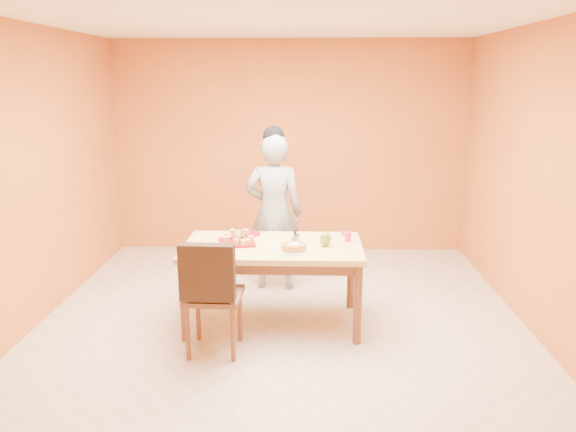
{
  "coord_description": "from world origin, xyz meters",
  "views": [
    {
      "loc": [
        0.23,
        -4.7,
        2.21
      ],
      "look_at": [
        0.06,
        0.3,
        0.99
      ],
      "focal_mm": 35.0,
      "sensor_mm": 36.0,
      "label": 1
    }
  ],
  "objects_px": {
    "dining_table": "(273,255)",
    "sponge_cake": "(294,247)",
    "egg_ornament": "(325,239)",
    "magenta_glass": "(348,237)",
    "pastry_platter": "(237,242)",
    "dining_chair": "(213,293)",
    "checker_tin": "(346,233)",
    "person": "(274,213)",
    "red_dinner_plate": "(249,234)"
  },
  "relations": [
    {
      "from": "person",
      "to": "pastry_platter",
      "type": "height_order",
      "value": "person"
    },
    {
      "from": "dining_chair",
      "to": "checker_tin",
      "type": "relative_size",
      "value": 11.06
    },
    {
      "from": "dining_chair",
      "to": "checker_tin",
      "type": "distance_m",
      "value": 1.49
    },
    {
      "from": "dining_table",
      "to": "sponge_cake",
      "type": "xyz_separation_m",
      "value": [
        0.19,
        -0.19,
        0.13
      ]
    },
    {
      "from": "dining_chair",
      "to": "sponge_cake",
      "type": "relative_size",
      "value": 4.54
    },
    {
      "from": "dining_table",
      "to": "pastry_platter",
      "type": "height_order",
      "value": "pastry_platter"
    },
    {
      "from": "person",
      "to": "egg_ornament",
      "type": "height_order",
      "value": "person"
    },
    {
      "from": "dining_table",
      "to": "person",
      "type": "relative_size",
      "value": 0.96
    },
    {
      "from": "dining_table",
      "to": "sponge_cake",
      "type": "bearing_deg",
      "value": -44.17
    },
    {
      "from": "dining_table",
      "to": "egg_ornament",
      "type": "bearing_deg",
      "value": -3.87
    },
    {
      "from": "egg_ornament",
      "to": "dining_chair",
      "type": "bearing_deg",
      "value": -128.09
    },
    {
      "from": "dining_chair",
      "to": "checker_tin",
      "type": "xyz_separation_m",
      "value": [
        1.13,
        0.92,
        0.26
      ]
    },
    {
      "from": "egg_ornament",
      "to": "checker_tin",
      "type": "xyz_separation_m",
      "value": [
        0.21,
        0.38,
        -0.05
      ]
    },
    {
      "from": "magenta_glass",
      "to": "checker_tin",
      "type": "distance_m",
      "value": 0.22
    },
    {
      "from": "sponge_cake",
      "to": "magenta_glass",
      "type": "relative_size",
      "value": 2.49
    },
    {
      "from": "egg_ornament",
      "to": "magenta_glass",
      "type": "relative_size",
      "value": 1.52
    },
    {
      "from": "person",
      "to": "magenta_glass",
      "type": "relative_size",
      "value": 19.08
    },
    {
      "from": "egg_ornament",
      "to": "magenta_glass",
      "type": "xyz_separation_m",
      "value": [
        0.21,
        0.16,
        -0.02
      ]
    },
    {
      "from": "sponge_cake",
      "to": "checker_tin",
      "type": "height_order",
      "value": "sponge_cake"
    },
    {
      "from": "person",
      "to": "sponge_cake",
      "type": "relative_size",
      "value": 7.65
    },
    {
      "from": "dining_table",
      "to": "red_dinner_plate",
      "type": "height_order",
      "value": "red_dinner_plate"
    },
    {
      "from": "magenta_glass",
      "to": "red_dinner_plate",
      "type": "bearing_deg",
      "value": 167.96
    },
    {
      "from": "dining_table",
      "to": "checker_tin",
      "type": "height_order",
      "value": "checker_tin"
    },
    {
      "from": "red_dinner_plate",
      "to": "magenta_glass",
      "type": "relative_size",
      "value": 2.56
    },
    {
      "from": "pastry_platter",
      "to": "egg_ornament",
      "type": "distance_m",
      "value": 0.8
    },
    {
      "from": "egg_ornament",
      "to": "sponge_cake",
      "type": "bearing_deg",
      "value": -129.54
    },
    {
      "from": "red_dinner_plate",
      "to": "egg_ornament",
      "type": "xyz_separation_m",
      "value": [
        0.72,
        -0.36,
        0.06
      ]
    },
    {
      "from": "person",
      "to": "checker_tin",
      "type": "relative_size",
      "value": 18.65
    },
    {
      "from": "egg_ornament",
      "to": "magenta_glass",
      "type": "height_order",
      "value": "egg_ornament"
    },
    {
      "from": "pastry_platter",
      "to": "egg_ornament",
      "type": "xyz_separation_m",
      "value": [
        0.8,
        -0.06,
        0.06
      ]
    },
    {
      "from": "egg_ornament",
      "to": "pastry_platter",
      "type": "bearing_deg",
      "value": -162.78
    },
    {
      "from": "dining_chair",
      "to": "egg_ornament",
      "type": "xyz_separation_m",
      "value": [
        0.92,
        0.54,
        0.31
      ]
    },
    {
      "from": "magenta_glass",
      "to": "person",
      "type": "bearing_deg",
      "value": 132.1
    },
    {
      "from": "magenta_glass",
      "to": "pastry_platter",
      "type": "bearing_deg",
      "value": -174.07
    },
    {
      "from": "pastry_platter",
      "to": "sponge_cake",
      "type": "xyz_separation_m",
      "value": [
        0.52,
        -0.21,
        0.03
      ]
    },
    {
      "from": "checker_tin",
      "to": "pastry_platter",
      "type": "bearing_deg",
      "value": -162.23
    },
    {
      "from": "dining_chair",
      "to": "egg_ornament",
      "type": "bearing_deg",
      "value": 32.58
    },
    {
      "from": "person",
      "to": "sponge_cake",
      "type": "distance_m",
      "value": 1.14
    },
    {
      "from": "pastry_platter",
      "to": "egg_ornament",
      "type": "height_order",
      "value": "egg_ornament"
    },
    {
      "from": "dining_chair",
      "to": "sponge_cake",
      "type": "distance_m",
      "value": 0.8
    },
    {
      "from": "pastry_platter",
      "to": "egg_ornament",
      "type": "bearing_deg",
      "value": -4.23
    },
    {
      "from": "checker_tin",
      "to": "egg_ornament",
      "type": "bearing_deg",
      "value": -118.85
    },
    {
      "from": "person",
      "to": "red_dinner_plate",
      "type": "relative_size",
      "value": 7.46
    },
    {
      "from": "sponge_cake",
      "to": "egg_ornament",
      "type": "height_order",
      "value": "egg_ornament"
    },
    {
      "from": "dining_table",
      "to": "red_dinner_plate",
      "type": "distance_m",
      "value": 0.42
    },
    {
      "from": "dining_chair",
      "to": "red_dinner_plate",
      "type": "relative_size",
      "value": 4.43
    },
    {
      "from": "egg_ornament",
      "to": "magenta_glass",
      "type": "distance_m",
      "value": 0.27
    },
    {
      "from": "egg_ornament",
      "to": "magenta_glass",
      "type": "bearing_deg",
      "value": 59.34
    },
    {
      "from": "dining_chair",
      "to": "person",
      "type": "height_order",
      "value": "person"
    },
    {
      "from": "dining_chair",
      "to": "red_dinner_plate",
      "type": "distance_m",
      "value": 0.96
    }
  ]
}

